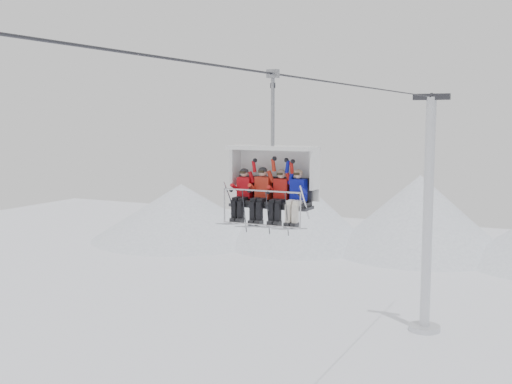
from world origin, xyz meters
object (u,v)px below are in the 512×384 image
at_px(chairlift_carrier, 274,175).
at_px(skier_center_right, 280,195).
at_px(skier_center_left, 261,193).
at_px(skier_far_left, 243,193).
at_px(skier_far_right, 297,195).
at_px(lift_tower_right, 427,231).

distance_m(chairlift_carrier, skier_center_right, 0.65).
bearing_deg(skier_center_right, chairlift_carrier, 133.69).
relative_size(chairlift_carrier, skier_center_left, 2.36).
relative_size(skier_far_left, skier_center_left, 1.00).
bearing_deg(chairlift_carrier, skier_center_left, -127.76).
relative_size(skier_center_left, skier_center_right, 1.00).
relative_size(skier_far_left, skier_far_right, 1.00).
xyz_separation_m(skier_center_left, skier_center_right, (0.53, -0.01, -0.02)).
xyz_separation_m(skier_center_left, skier_far_right, (1.00, -0.00, -0.01)).
relative_size(lift_tower_right, skier_far_left, 7.99).
bearing_deg(skier_far_right, chairlift_carrier, 158.12).
height_order(lift_tower_right, chairlift_carrier, lift_tower_right).
bearing_deg(skier_far_left, skier_center_left, 0.69).
bearing_deg(skier_far_right, skier_center_right, -179.65).
relative_size(lift_tower_right, chairlift_carrier, 3.38).
xyz_separation_m(chairlift_carrier, skier_center_left, (-0.24, -0.30, -0.47)).
distance_m(chairlift_carrier, skier_far_left, 0.97).
bearing_deg(skier_center_right, lift_tower_right, 90.80).
distance_m(chairlift_carrier, skier_center_left, 0.60).
relative_size(lift_tower_right, skier_center_left, 7.99).
distance_m(skier_center_right, skier_far_right, 0.47).
xyz_separation_m(skier_far_left, skier_center_right, (1.08, 0.00, 0.00)).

